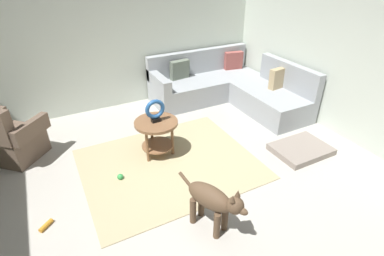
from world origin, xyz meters
name	(u,v)px	position (x,y,z in m)	size (l,w,h in m)	color
ground_plane	(182,203)	(0.00, 0.00, -0.05)	(6.00, 6.00, 0.10)	#B7B2A8
wall_back	(106,33)	(0.00, 2.94, 1.35)	(6.00, 0.12, 2.70)	silver
wall_right	(376,54)	(2.94, 0.00, 1.35)	(0.12, 6.00, 2.70)	silver
area_rug	(169,164)	(0.15, 0.70, 0.01)	(2.30, 1.90, 0.01)	tan
sectional_couch	(229,88)	(1.99, 2.01, 0.29)	(2.20, 2.25, 0.88)	#9EA3A8
armchair	(11,139)	(-1.71, 1.83, 0.32)	(0.99, 0.98, 0.88)	brown
side_table	(156,129)	(0.10, 1.00, 0.42)	(0.60, 0.60, 0.54)	brown
torus_sculpture	(155,110)	(0.10, 1.00, 0.71)	(0.28, 0.08, 0.33)	black
dog_bed_mat	(301,149)	(1.98, 0.08, 0.04)	(0.80, 0.60, 0.09)	gray
dog	(213,201)	(0.10, -0.51, 0.38)	(0.40, 0.80, 0.63)	brown
dog_toy_ball	(120,177)	(-0.54, 0.70, 0.04)	(0.08, 0.08, 0.08)	green
dog_toy_rope	(46,225)	(-1.46, 0.30, 0.03)	(0.05, 0.05, 0.16)	orange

